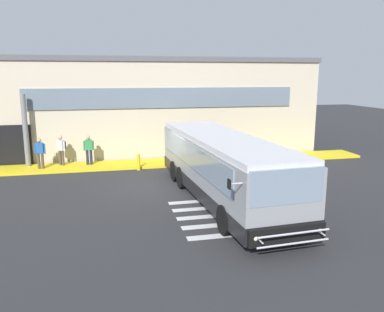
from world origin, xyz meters
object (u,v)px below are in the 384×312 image
(passenger_near_column, at_px, (40,152))
(passenger_at_curb_edge, at_px, (89,148))
(passenger_by_doorway, at_px, (61,148))
(safety_bollard_yellow, at_px, (139,162))
(bus_main_foreground, at_px, (222,169))
(entry_support_column, at_px, (25,130))

(passenger_near_column, xyz_separation_m, passenger_at_curb_edge, (2.54, 0.44, 0.00))
(passenger_by_doorway, distance_m, passenger_at_curb_edge, 1.52)
(safety_bollard_yellow, bearing_deg, passenger_at_curb_edge, 152.92)
(bus_main_foreground, bearing_deg, passenger_by_doorway, 133.32)
(passenger_near_column, relative_size, safety_bollard_yellow, 1.86)
(passenger_by_doorway, relative_size, safety_bollard_yellow, 1.86)
(bus_main_foreground, bearing_deg, entry_support_column, 139.06)
(bus_main_foreground, relative_size, passenger_near_column, 6.70)
(entry_support_column, xyz_separation_m, passenger_near_column, (0.80, -0.88, -1.07))
(passenger_near_column, distance_m, safety_bollard_yellow, 5.33)
(bus_main_foreground, xyz_separation_m, passenger_near_column, (-8.16, 6.89, -0.25))
(bus_main_foreground, xyz_separation_m, passenger_at_curb_edge, (-5.61, 7.33, -0.25))
(safety_bollard_yellow, bearing_deg, bus_main_foreground, -63.72)
(entry_support_column, bearing_deg, bus_main_foreground, -40.94)
(entry_support_column, bearing_deg, safety_bollard_yellow, -16.67)
(passenger_near_column, height_order, safety_bollard_yellow, passenger_near_column)
(passenger_by_doorway, xyz_separation_m, passenger_at_curb_edge, (1.50, -0.21, -0.03))
(passenger_near_column, bearing_deg, safety_bollard_yellow, -10.04)
(passenger_by_doorway, bearing_deg, bus_main_foreground, -46.68)
(passenger_at_curb_edge, bearing_deg, passenger_by_doorway, 171.88)
(bus_main_foreground, distance_m, safety_bollard_yellow, 6.72)
(entry_support_column, xyz_separation_m, passenger_at_curb_edge, (3.34, -0.44, -1.07))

